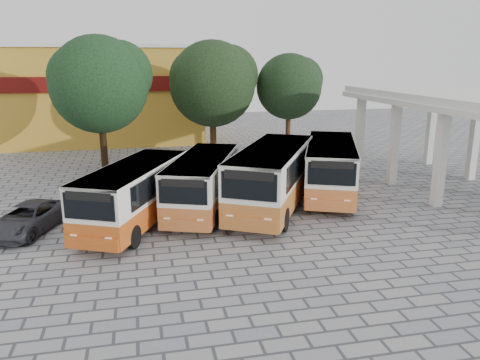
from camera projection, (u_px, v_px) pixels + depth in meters
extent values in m
plane|color=gray|center=(299.00, 230.00, 20.15)|extent=(90.00, 90.00, 0.00)
cube|color=silver|center=(360.00, 131.00, 31.06)|extent=(0.45, 0.45, 5.00)
cube|color=silver|center=(431.00, 128.00, 32.16)|extent=(0.45, 0.45, 5.00)
cube|color=silver|center=(465.00, 97.00, 24.79)|extent=(6.60, 15.60, 0.40)
cube|color=silver|center=(464.00, 103.00, 24.88)|extent=(6.80, 15.80, 0.30)
cube|color=#B78725|center=(85.00, 95.00, 41.43)|extent=(20.00, 10.00, 8.00)
cube|color=#590C0A|center=(77.00, 85.00, 36.30)|extent=(20.00, 0.20, 1.20)
cube|color=silver|center=(81.00, 47.00, 40.38)|extent=(20.40, 10.40, 0.30)
cube|color=#B64B12|center=(135.00, 207.00, 20.55)|extent=(5.16, 7.69, 0.98)
cube|color=white|center=(134.00, 181.00, 20.26)|extent=(5.16, 7.69, 1.37)
cube|color=white|center=(133.00, 167.00, 20.10)|extent=(5.20, 7.71, 0.11)
cube|color=black|center=(107.00, 182.00, 20.02)|extent=(2.63, 5.59, 0.98)
cube|color=black|center=(160.00, 180.00, 20.49)|extent=(2.63, 5.59, 0.98)
cube|color=black|center=(134.00, 207.00, 16.72)|extent=(1.84, 0.89, 0.98)
cube|color=black|center=(133.00, 197.00, 16.62)|extent=(1.63, 0.80, 0.32)
cylinder|color=black|center=(110.00, 237.00, 18.15)|extent=(0.26, 0.93, 0.93)
cylinder|color=black|center=(162.00, 233.00, 18.57)|extent=(0.26, 0.93, 0.93)
cylinder|color=black|center=(115.00, 201.00, 22.73)|extent=(0.26, 0.93, 0.93)
cylinder|color=black|center=(156.00, 198.00, 23.14)|extent=(0.26, 0.93, 0.93)
cube|color=#B15D28|center=(203.00, 195.00, 22.43)|extent=(4.64, 7.68, 0.97)
cube|color=white|center=(203.00, 171.00, 22.14)|extent=(4.64, 7.68, 1.35)
cube|color=white|center=(203.00, 158.00, 21.98)|extent=(4.68, 7.69, 0.11)
cube|color=black|center=(179.00, 172.00, 21.90)|extent=(2.16, 5.72, 0.97)
cube|color=black|center=(226.00, 170.00, 22.37)|extent=(2.16, 5.72, 0.97)
cube|color=black|center=(216.00, 192.00, 18.63)|extent=(1.87, 0.74, 0.97)
cube|color=black|center=(216.00, 183.00, 18.53)|extent=(1.66, 0.67, 0.31)
cylinder|color=black|center=(188.00, 220.00, 20.06)|extent=(0.26, 0.92, 0.92)
cylinder|color=black|center=(234.00, 217.00, 20.47)|extent=(0.26, 0.92, 0.92)
cylinder|color=black|center=(178.00, 190.00, 24.58)|extent=(0.26, 0.92, 0.92)
cylinder|color=black|center=(216.00, 188.00, 25.00)|extent=(0.26, 0.92, 0.92)
cube|color=#B36326|center=(272.00, 191.00, 22.64)|extent=(6.30, 8.63, 1.11)
cube|color=white|center=(272.00, 164.00, 22.30)|extent=(6.30, 8.63, 1.55)
cube|color=white|center=(273.00, 149.00, 22.12)|extent=(6.34, 8.66, 0.13)
cube|color=black|center=(246.00, 165.00, 22.03)|extent=(3.40, 6.14, 1.11)
cube|color=black|center=(298.00, 163.00, 22.56)|extent=(3.40, 6.14, 1.11)
cube|color=black|center=(303.00, 187.00, 18.28)|extent=(2.02, 1.14, 1.11)
cube|color=black|center=(303.00, 176.00, 18.17)|extent=(1.79, 1.02, 0.36)
cylinder|color=black|center=(264.00, 219.00, 19.91)|extent=(0.30, 1.06, 1.06)
cylinder|color=black|center=(314.00, 216.00, 20.38)|extent=(0.30, 1.06, 1.06)
cylinder|color=black|center=(237.00, 186.00, 25.11)|extent=(0.30, 1.06, 1.06)
cylinder|color=black|center=(278.00, 184.00, 25.58)|extent=(0.30, 1.06, 1.06)
cube|color=#C5662D|center=(330.00, 179.00, 25.03)|extent=(5.25, 8.25, 1.04)
cube|color=white|center=(331.00, 156.00, 24.72)|extent=(5.25, 8.25, 1.46)
cube|color=white|center=(332.00, 144.00, 24.55)|extent=(5.29, 8.27, 0.12)
cube|color=black|center=(309.00, 157.00, 24.46)|extent=(2.56, 6.07, 1.04)
cube|color=black|center=(352.00, 155.00, 24.96)|extent=(2.56, 6.07, 1.04)
cube|color=black|center=(366.00, 174.00, 20.94)|extent=(1.99, 0.86, 1.04)
cube|color=black|center=(367.00, 165.00, 20.83)|extent=(1.77, 0.78, 0.34)
cylinder|color=black|center=(330.00, 202.00, 22.47)|extent=(0.28, 0.99, 0.99)
cylinder|color=black|center=(371.00, 199.00, 22.92)|extent=(0.28, 0.99, 0.99)
cylinder|color=black|center=(295.00, 176.00, 27.35)|extent=(0.28, 0.99, 0.99)
cylinder|color=black|center=(329.00, 174.00, 27.80)|extent=(0.28, 0.99, 0.99)
cylinder|color=black|center=(103.00, 141.00, 30.16)|extent=(0.44, 0.44, 4.07)
sphere|color=black|center=(99.00, 84.00, 29.26)|extent=(6.11, 6.11, 6.11)
sphere|color=black|center=(119.00, 74.00, 29.64)|extent=(4.27, 4.27, 4.27)
sphere|color=black|center=(80.00, 77.00, 28.73)|extent=(3.97, 3.97, 3.97)
cylinder|color=#4A2C13|center=(213.00, 132.00, 34.13)|extent=(0.47, 0.47, 3.97)
sphere|color=black|center=(212.00, 84.00, 33.26)|extent=(6.12, 6.12, 6.12)
sphere|color=black|center=(228.00, 75.00, 33.64)|extent=(4.29, 4.29, 4.29)
sphere|color=black|center=(198.00, 77.00, 32.73)|extent=(3.98, 3.98, 3.98)
cylinder|color=#4A2F19|center=(288.00, 130.00, 35.90)|extent=(0.38, 0.38, 3.62)
sphere|color=black|center=(289.00, 87.00, 35.07)|extent=(4.91, 4.91, 4.91)
sphere|color=black|center=(300.00, 80.00, 35.43)|extent=(3.44, 3.44, 3.44)
sphere|color=black|center=(279.00, 82.00, 34.61)|extent=(3.19, 3.19, 3.19)
imported|color=#2E2E36|center=(27.00, 218.00, 19.83)|extent=(3.39, 4.74, 1.20)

